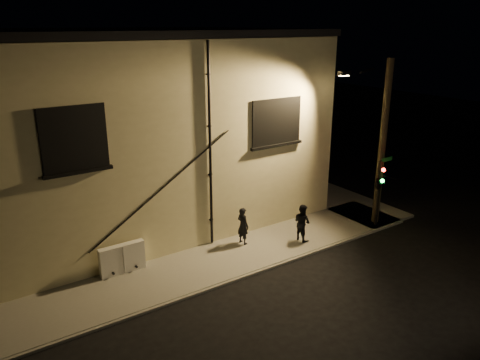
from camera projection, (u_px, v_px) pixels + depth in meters
ground at (288, 261)px, 18.68m from camera, size 90.00×90.00×0.00m
sidewalk at (250, 218)px, 22.76m from camera, size 21.00×16.00×0.12m
building at (125, 124)px, 22.73m from camera, size 16.20×12.23×8.80m
utility_cabinet at (122, 259)px, 17.47m from camera, size 1.72×0.29×1.13m
pedestrian_a at (243, 226)px, 19.72m from camera, size 0.49×0.65×1.62m
pedestrian_b at (302, 222)px, 20.06m from camera, size 0.67×0.83×1.62m
traffic_signal at (379, 183)px, 20.94m from camera, size 1.15×1.86×3.20m
streetlamp_pole at (381, 141)px, 20.96m from camera, size 2.04×1.40×7.65m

